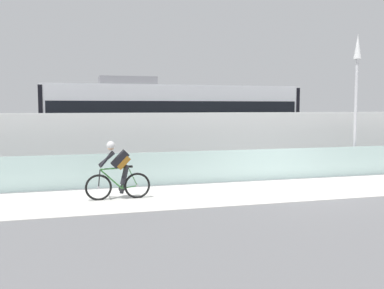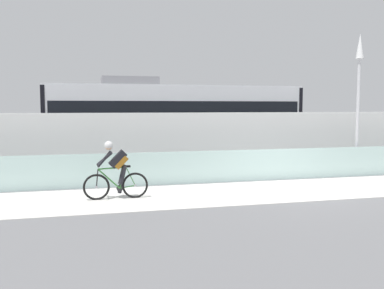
{
  "view_description": "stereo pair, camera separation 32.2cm",
  "coord_description": "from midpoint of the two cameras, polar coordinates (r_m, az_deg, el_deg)",
  "views": [
    {
      "loc": [
        -6.66,
        -11.67,
        2.53
      ],
      "look_at": [
        -2.78,
        2.35,
        1.25
      ],
      "focal_mm": 40.08,
      "sensor_mm": 36.0,
      "label": 1
    },
    {
      "loc": [
        -6.35,
        -11.75,
        2.53
      ],
      "look_at": [
        -2.78,
        2.35,
        1.25
      ],
      "focal_mm": 40.08,
      "sensor_mm": 36.0,
      "label": 2
    }
  ],
  "objects": [
    {
      "name": "ground_plane",
      "position": [
        13.63,
        13.39,
        -5.81
      ],
      "size": [
        200.0,
        200.0,
        0.0
      ],
      "primitive_type": "plane",
      "color": "slate"
    },
    {
      "name": "bike_path_deck",
      "position": [
        13.63,
        13.39,
        -5.78
      ],
      "size": [
        32.0,
        3.2,
        0.01
      ],
      "primitive_type": "cube",
      "color": "silver",
      "rests_on": "ground"
    },
    {
      "name": "glass_parapet",
      "position": [
        15.17,
        10.06,
        -2.6
      ],
      "size": [
        32.0,
        0.05,
        1.07
      ],
      "primitive_type": "cube",
      "color": "silver",
      "rests_on": "ground"
    },
    {
      "name": "concrete_barrier_wall",
      "position": [
        16.74,
        7.44,
        0.29
      ],
      "size": [
        32.0,
        0.36,
        2.32
      ],
      "primitive_type": "cube",
      "color": "silver",
      "rests_on": "ground"
    },
    {
      "name": "tram_rail_near",
      "position": [
        19.16,
        4.51,
        -2.56
      ],
      "size": [
        32.0,
        0.08,
        0.01
      ],
      "primitive_type": "cube",
      "color": "#595654",
      "rests_on": "ground"
    },
    {
      "name": "tram_rail_far",
      "position": [
        20.5,
        3.14,
        -2.05
      ],
      "size": [
        32.0,
        0.08,
        0.01
      ],
      "primitive_type": "cube",
      "color": "#595654",
      "rests_on": "ground"
    },
    {
      "name": "tram",
      "position": [
        19.01,
        -3.08,
        3.11
      ],
      "size": [
        11.06,
        2.54,
        3.81
      ],
      "color": "silver",
      "rests_on": "ground"
    },
    {
      "name": "cyclist_on_bike",
      "position": [
        11.88,
        -10.57,
        -3.52
      ],
      "size": [
        1.77,
        0.58,
        1.61
      ],
      "color": "black",
      "rests_on": "ground"
    },
    {
      "name": "lamp_post_antenna",
      "position": [
        17.11,
        20.52,
        7.27
      ],
      "size": [
        0.28,
        0.28,
        5.2
      ],
      "color": "gray",
      "rests_on": "ground"
    }
  ]
}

